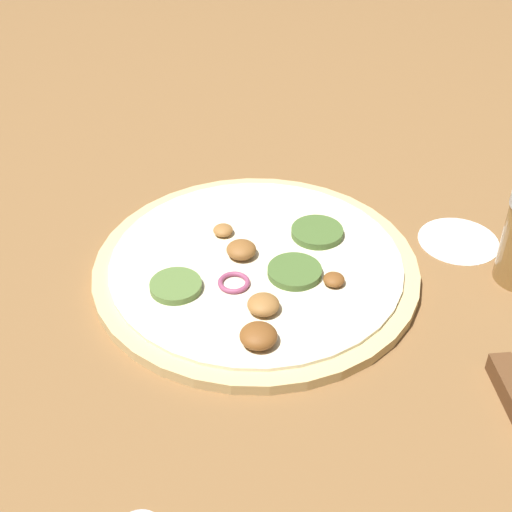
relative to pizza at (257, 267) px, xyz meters
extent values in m
plane|color=brown|center=(0.00, 0.00, -0.01)|extent=(3.00, 3.00, 0.00)
cylinder|color=#D6B77A|center=(0.00, 0.00, 0.00)|extent=(0.33, 0.33, 0.01)
cylinder|color=#EFE5C1|center=(0.00, 0.00, 0.01)|extent=(0.30, 0.30, 0.00)
ellipsoid|color=brown|center=(0.06, -0.10, 0.02)|extent=(0.03, 0.03, 0.02)
ellipsoid|color=#996633|center=(0.04, -0.06, 0.01)|extent=(0.03, 0.03, 0.02)
cylinder|color=#567538|center=(-0.05, -0.07, 0.01)|extent=(0.05, 0.05, 0.01)
cylinder|color=#47662D|center=(0.04, 0.00, 0.01)|extent=(0.05, 0.05, 0.01)
ellipsoid|color=#996633|center=(-0.05, 0.02, 0.01)|extent=(0.02, 0.02, 0.01)
torus|color=#934266|center=(0.00, -0.04, 0.01)|extent=(0.03, 0.03, 0.00)
ellipsoid|color=brown|center=(-0.02, 0.00, 0.01)|extent=(0.03, 0.03, 0.02)
ellipsoid|color=brown|center=(0.08, 0.01, 0.01)|extent=(0.02, 0.02, 0.01)
cylinder|color=#47662D|center=(0.03, 0.07, 0.01)|extent=(0.05, 0.05, 0.01)
cylinder|color=white|center=(0.16, 0.16, -0.01)|extent=(0.09, 0.09, 0.00)
camera|label=1|loc=(0.28, -0.49, 0.45)|focal=50.00mm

